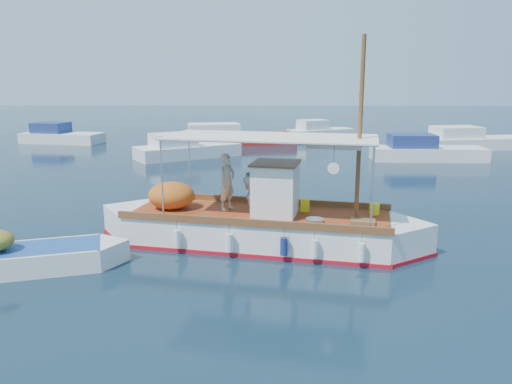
{
  "coord_description": "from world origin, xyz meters",
  "views": [
    {
      "loc": [
        -0.37,
        -14.42,
        4.97
      ],
      "look_at": [
        -0.57,
        0.0,
        1.67
      ],
      "focal_mm": 35.0,
      "sensor_mm": 36.0,
      "label": 1
    }
  ],
  "objects": [
    {
      "name": "bg_boat_far_w",
      "position": [
        -16.32,
        24.47,
        0.49
      ],
      "size": [
        6.57,
        3.52,
        1.8
      ],
      "rotation": [
        0.0,
        0.0,
        -0.21
      ],
      "color": "silver",
      "rests_on": "ground"
    },
    {
      "name": "bg_boat_n",
      "position": [
        -3.02,
        23.94,
        0.49
      ],
      "size": [
        9.97,
        4.57,
        1.8
      ],
      "rotation": [
        0.0,
        0.0,
        0.19
      ],
      "color": "maroon",
      "rests_on": "ground"
    },
    {
      "name": "ground",
      "position": [
        0.0,
        0.0,
        0.0
      ],
      "size": [
        160.0,
        160.0,
        0.0
      ],
      "primitive_type": "plane",
      "color": "black",
      "rests_on": "ground"
    },
    {
      "name": "bg_boat_far_n",
      "position": [
        4.36,
        27.66,
        0.49
      ],
      "size": [
        5.92,
        4.26,
        1.8
      ],
      "rotation": [
        0.0,
        0.0,
        0.46
      ],
      "color": "silver",
      "rests_on": "ground"
    },
    {
      "name": "dinghy",
      "position": [
        -6.75,
        -2.1,
        0.28
      ],
      "size": [
        5.25,
        2.64,
        1.34
      ],
      "rotation": [
        0.0,
        0.0,
        0.3
      ],
      "color": "white",
      "rests_on": "ground"
    },
    {
      "name": "bg_boat_ne",
      "position": [
        9.67,
        16.45,
        0.49
      ],
      "size": [
        6.91,
        2.35,
        1.8
      ],
      "rotation": [
        0.0,
        0.0,
        -0.02
      ],
      "color": "silver",
      "rests_on": "ground"
    },
    {
      "name": "fishing_caique",
      "position": [
        -0.56,
        0.22,
        0.56
      ],
      "size": [
        10.18,
        4.35,
        6.34
      ],
      "rotation": [
        0.0,
        0.0,
        -0.21
      ],
      "color": "white",
      "rests_on": "ground"
    },
    {
      "name": "bg_boat_nw",
      "position": [
        -5.35,
        17.15,
        0.49
      ],
      "size": [
        6.82,
        5.55,
        1.8
      ],
      "rotation": [
        0.0,
        0.0,
        0.57
      ],
      "color": "silver",
      "rests_on": "ground"
    },
    {
      "name": "bg_boat_e",
      "position": [
        14.44,
        21.73,
        0.49
      ],
      "size": [
        8.27,
        3.86,
        1.8
      ],
      "rotation": [
        0.0,
        0.0,
        0.16
      ],
      "color": "silver",
      "rests_on": "ground"
    }
  ]
}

